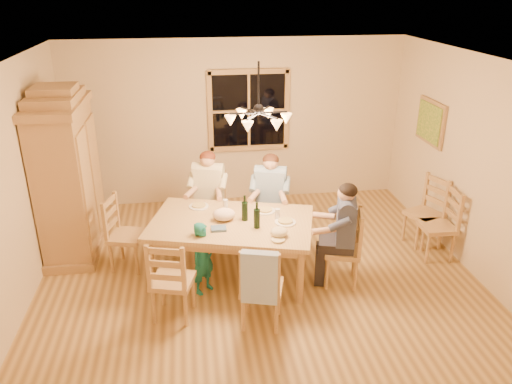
{
  "coord_description": "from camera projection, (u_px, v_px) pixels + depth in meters",
  "views": [
    {
      "loc": [
        -0.8,
        -5.46,
        3.51
      ],
      "look_at": [
        -0.01,
        0.1,
        1.12
      ],
      "focal_mm": 35.0,
      "sensor_mm": 36.0,
      "label": 1
    }
  ],
  "objects": [
    {
      "name": "chair_end_right",
      "position": [
        341.0,
        261.0,
        6.18
      ],
      "size": [
        0.52,
        0.54,
        0.99
      ],
      "rotation": [
        0.0,
        0.0,
        1.3
      ],
      "color": "#A07F46",
      "rests_on": "floor"
    },
    {
      "name": "adult_slate_man",
      "position": [
        344.0,
        222.0,
        5.97
      ],
      "size": [
        0.51,
        0.48,
        0.87
      ],
      "rotation": [
        0.0,
        0.0,
        1.3
      ],
      "color": "#3E4663",
      "rests_on": "floor"
    },
    {
      "name": "chandelier",
      "position": [
        258.0,
        117.0,
        5.64
      ],
      "size": [
        0.77,
        0.68,
        0.71
      ],
      "color": "black",
      "rests_on": "ceiling"
    },
    {
      "name": "towel",
      "position": [
        260.0,
        278.0,
        5.1
      ],
      "size": [
        0.39,
        0.2,
        0.58
      ],
      "primitive_type": "cube",
      "rotation": [
        0.0,
        0.0,
        -0.27
      ],
      "color": "#95ACCA",
      "rests_on": "chair_near_right"
    },
    {
      "name": "chair_far_left",
      "position": [
        210.0,
        219.0,
        7.26
      ],
      "size": [
        0.54,
        0.52,
        0.99
      ],
      "rotation": [
        0.0,
        0.0,
        2.87
      ],
      "color": "#A07F46",
      "rests_on": "floor"
    },
    {
      "name": "adult_woman",
      "position": [
        208.0,
        185.0,
        7.05
      ],
      "size": [
        0.48,
        0.51,
        0.87
      ],
      "rotation": [
        0.0,
        0.0,
        2.87
      ],
      "color": "beige",
      "rests_on": "floor"
    },
    {
      "name": "chair_spare_back",
      "position": [
        423.0,
        224.0,
        7.11
      ],
      "size": [
        0.55,
        0.56,
        0.99
      ],
      "rotation": [
        0.0,
        0.0,
        1.95
      ],
      "color": "#A07F46",
      "rests_on": "floor"
    },
    {
      "name": "dining_table",
      "position": [
        231.0,
        228.0,
        6.21
      ],
      "size": [
        2.24,
        1.7,
        0.76
      ],
      "rotation": [
        0.0,
        0.0,
        -0.27
      ],
      "color": "#A7794A",
      "rests_on": "floor"
    },
    {
      "name": "wall_left",
      "position": [
        15.0,
        190.0,
        5.57
      ],
      "size": [
        0.02,
        5.0,
        2.7
      ],
      "primitive_type": "cube",
      "color": "beige",
      "rests_on": "floor"
    },
    {
      "name": "adult_plaid_man",
      "position": [
        270.0,
        188.0,
        6.94
      ],
      "size": [
        0.48,
        0.51,
        0.87
      ],
      "rotation": [
        0.0,
        0.0,
        2.87
      ],
      "color": "#366796",
      "rests_on": "floor"
    },
    {
      "name": "chair_spare_front",
      "position": [
        435.0,
        236.0,
        6.77
      ],
      "size": [
        0.44,
        0.46,
        0.99
      ],
      "rotation": [
        0.0,
        0.0,
        1.53
      ],
      "color": "#A07F46",
      "rests_on": "floor"
    },
    {
      "name": "wine_glass_a",
      "position": [
        226.0,
        205.0,
        6.45
      ],
      "size": [
        0.06,
        0.06,
        0.14
      ],
      "primitive_type": "cylinder",
      "color": "silver",
      "rests_on": "dining_table"
    },
    {
      "name": "chair_near_left",
      "position": [
        173.0,
        292.0,
        5.55
      ],
      "size": [
        0.54,
        0.52,
        0.99
      ],
      "rotation": [
        0.0,
        0.0,
        -0.27
      ],
      "color": "#A07F46",
      "rests_on": "floor"
    },
    {
      "name": "cap",
      "position": [
        279.0,
        232.0,
        5.78
      ],
      "size": [
        0.2,
        0.2,
        0.11
      ],
      "primitive_type": "ellipsoid",
      "color": "#CCBA88",
      "rests_on": "dining_table"
    },
    {
      "name": "napkin",
      "position": [
        219.0,
        229.0,
        5.95
      ],
      "size": [
        0.21,
        0.18,
        0.03
      ],
      "primitive_type": "cube",
      "rotation": [
        0.0,
        0.0,
        -0.27
      ],
      "color": "#476183",
      "rests_on": "dining_table"
    },
    {
      "name": "wine_bottle_b",
      "position": [
        257.0,
        215.0,
        5.94
      ],
      "size": [
        0.08,
        0.08,
        0.33
      ],
      "primitive_type": "cylinder",
      "color": "black",
      "rests_on": "dining_table"
    },
    {
      "name": "wine_bottle_a",
      "position": [
        245.0,
        208.0,
        6.13
      ],
      "size": [
        0.08,
        0.08,
        0.33
      ],
      "primitive_type": "cylinder",
      "color": "black",
      "rests_on": "dining_table"
    },
    {
      "name": "armoire",
      "position": [
        68.0,
        179.0,
        6.67
      ],
      "size": [
        0.66,
        1.4,
        2.3
      ],
      "color": "#9B7743",
      "rests_on": "floor"
    },
    {
      "name": "wine_glass_b",
      "position": [
        277.0,
        214.0,
        6.19
      ],
      "size": [
        0.06,
        0.06,
        0.14
      ],
      "primitive_type": "cylinder",
      "color": "silver",
      "rests_on": "dining_table"
    },
    {
      "name": "chair_end_left",
      "position": [
        128.0,
        246.0,
        6.51
      ],
      "size": [
        0.52,
        0.54,
        0.99
      ],
      "rotation": [
        0.0,
        0.0,
        -1.84
      ],
      "color": "#A07F46",
      "rests_on": "floor"
    },
    {
      "name": "ceiling",
      "position": [
        259.0,
        61.0,
        5.39
      ],
      "size": [
        5.5,
        5.0,
        0.02
      ],
      "primitive_type": "cube",
      "color": "white",
      "rests_on": "wall_back"
    },
    {
      "name": "plate_woman",
      "position": [
        199.0,
        206.0,
        6.54
      ],
      "size": [
        0.26,
        0.26,
        0.02
      ],
      "primitive_type": "cylinder",
      "color": "white",
      "rests_on": "dining_table"
    },
    {
      "name": "chair_far_right",
      "position": [
        270.0,
        222.0,
        7.15
      ],
      "size": [
        0.54,
        0.52,
        0.99
      ],
      "rotation": [
        0.0,
        0.0,
        2.87
      ],
      "color": "#A07F46",
      "rests_on": "floor"
    },
    {
      "name": "chair_near_right",
      "position": [
        262.0,
        299.0,
        5.43
      ],
      "size": [
        0.54,
        0.52,
        0.99
      ],
      "rotation": [
        0.0,
        0.0,
        -0.27
      ],
      "color": "#A07F46",
      "rests_on": "floor"
    },
    {
      "name": "plate_slate",
      "position": [
        285.0,
        222.0,
        6.12
      ],
      "size": [
        0.26,
        0.26,
        0.02
      ],
      "primitive_type": "cylinder",
      "color": "white",
      "rests_on": "dining_table"
    },
    {
      "name": "wall_right",
      "position": [
        474.0,
        166.0,
        6.28
      ],
      "size": [
        0.02,
        5.0,
        2.7
      ],
      "primitive_type": "cube",
      "color": "beige",
      "rests_on": "floor"
    },
    {
      "name": "floor",
      "position": [
        258.0,
        274.0,
        6.45
      ],
      "size": [
        5.5,
        5.5,
        0.0
      ],
      "primitive_type": "plane",
      "color": "olive",
      "rests_on": "ground"
    },
    {
      "name": "wall_back",
      "position": [
        237.0,
        122.0,
        8.2
      ],
      "size": [
        5.5,
        0.02,
        2.7
      ],
      "primitive_type": "cube",
      "color": "beige",
      "rests_on": "floor"
    },
    {
      "name": "plate_plaid",
      "position": [
        265.0,
        211.0,
        6.42
      ],
      "size": [
        0.26,
        0.26,
        0.02
      ],
      "primitive_type": "cylinder",
      "color": "white",
      "rests_on": "dining_table"
    },
    {
      "name": "cloth_bundle",
      "position": [
        224.0,
        214.0,
        6.17
      ],
      "size": [
        0.28,
        0.22,
        0.15
      ],
      "primitive_type": "ellipsoid",
      "color": "beige",
      "rests_on": "dining_table"
    },
    {
      "name": "window",
      "position": [
        249.0,
        111.0,
        8.12
      ],
      "size": [
        1.3,
        0.06,
        1.3
      ],
      "color": "black",
      "rests_on": "wall_back"
    },
    {
      "name": "painting",
      "position": [
        430.0,
        122.0,
        7.27
      ],
      "size": [
        0.06,
        0.78,
        0.64
      ],
      "color": "#9B7743",
      "rests_on": "wall_right"
    },
    {
      "name": "child",
      "position": [
        203.0,
        258.0,
        5.94
      ],
      "size": [
        0.39,
        0.39,
        0.92
      ],
      "primitive_type": "imported",
      "rotation": [
        0.0,
        0.0,
        0.75
      ],
      "color": "#1A7874",
      "rests_on": "floor"
    }
  ]
}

